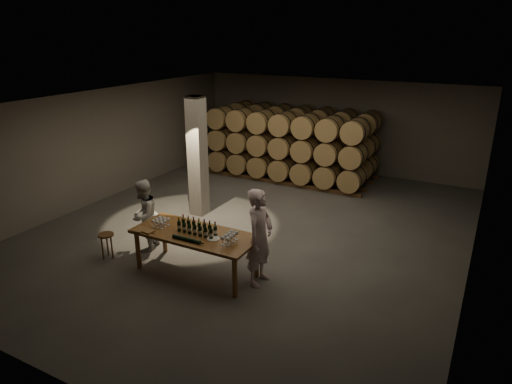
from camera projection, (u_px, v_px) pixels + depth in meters
The scene contains 15 objects.
room at pixel (198, 157), 12.03m from camera, with size 12.00×12.00×12.00m.
tasting_table at pixel (195, 237), 9.26m from camera, with size 2.60×1.10×0.90m.
barrel_stack_back at pixel (301, 138), 15.94m from camera, with size 5.48×0.95×2.31m.
barrel_stack_front at pixel (284, 147), 14.78m from camera, with size 5.48×0.95×2.31m.
bottle_cluster at pixel (197, 228), 9.16m from camera, with size 0.86×0.23×0.31m.
lying_bottles at pixel (187, 239), 8.86m from camera, with size 0.74×0.07×0.07m.
glass_cluster_left at pixel (161, 221), 9.51m from camera, with size 0.30×0.30×0.16m.
glass_cluster_right at pixel (230, 236), 8.78m from camera, with size 0.20×0.42×0.19m.
plate at pixel (213, 239), 8.95m from camera, with size 0.26×0.26×0.01m, color white.
notebook_near at pixel (148, 231), 9.26m from camera, with size 0.24×0.19×0.03m, color brown.
notebook_corner at pixel (140, 229), 9.35m from camera, with size 0.22×0.28×0.02m, color brown.
pen at pixel (153, 233), 9.18m from camera, with size 0.01×0.01×0.13m, color black.
stool at pixel (106, 238), 9.98m from camera, with size 0.34×0.34×0.57m.
person_man at pixel (259, 237), 8.83m from camera, with size 0.72×0.47×1.97m, color beige.
person_woman at pixel (144, 215), 10.27m from camera, with size 0.80×0.63×1.65m, color silver.
Camera 1 is at (5.06, -9.32, 4.79)m, focal length 32.00 mm.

